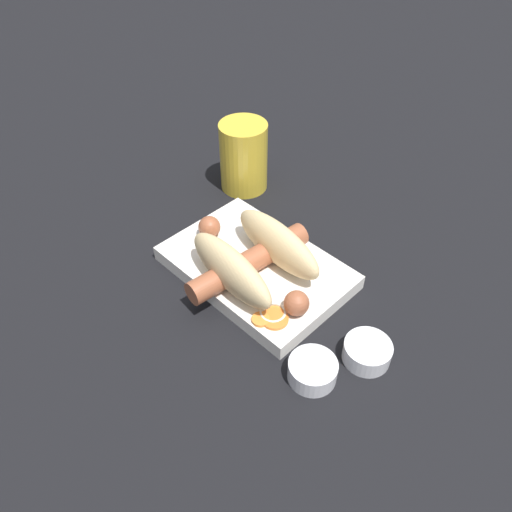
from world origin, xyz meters
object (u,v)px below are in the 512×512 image
(bread_roll, at_px, (255,256))
(drink_glass, at_px, (244,157))
(sausage, at_px, (250,262))
(condiment_cup_far, at_px, (367,353))
(condiment_cup_near, at_px, (312,371))
(food_tray, at_px, (256,267))

(bread_roll, bearing_deg, drink_glass, -40.33)
(sausage, height_order, condiment_cup_far, sausage)
(condiment_cup_near, xyz_separation_m, drink_glass, (0.30, -0.19, 0.04))
(sausage, relative_size, condiment_cup_far, 3.79)
(sausage, bearing_deg, drink_glass, -42.05)
(condiment_cup_near, distance_m, condiment_cup_far, 0.07)
(condiment_cup_near, xyz_separation_m, condiment_cup_far, (-0.03, -0.06, 0.00))
(sausage, bearing_deg, bread_roll, -161.57)
(food_tray, relative_size, drink_glass, 2.14)
(bread_roll, height_order, condiment_cup_near, bread_roll)
(condiment_cup_near, bearing_deg, drink_glass, -32.34)
(food_tray, relative_size, condiment_cup_far, 4.33)
(condiment_cup_near, relative_size, condiment_cup_far, 1.00)
(food_tray, relative_size, bread_roll, 1.48)
(food_tray, xyz_separation_m, condiment_cup_near, (-0.15, 0.07, 0.00))
(bread_roll, relative_size, condiment_cup_near, 2.92)
(condiment_cup_near, bearing_deg, food_tray, -23.99)
(bread_roll, xyz_separation_m, condiment_cup_far, (-0.17, -0.01, -0.04))
(sausage, height_order, drink_glass, drink_glass)
(bread_roll, height_order, drink_glass, drink_glass)
(drink_glass, bearing_deg, condiment_cup_far, 158.26)
(sausage, distance_m, drink_glass, 0.21)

